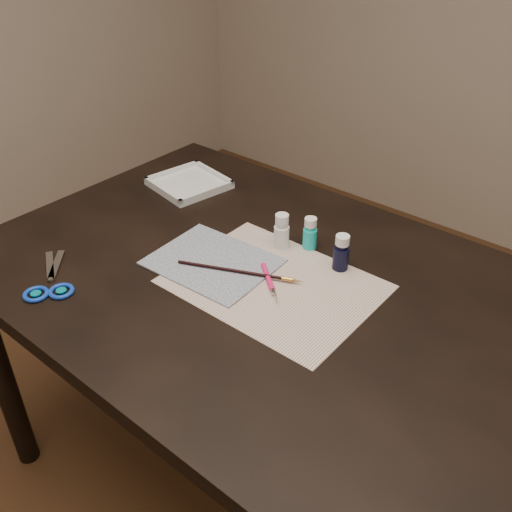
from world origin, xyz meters
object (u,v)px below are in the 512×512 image
Objects in this scene: paint_bottle_white at (282,231)px; paper at (274,284)px; canvas at (213,262)px; palette_tray at (189,183)px; scissors at (48,275)px; paint_bottle_navy at (341,253)px; paint_bottle_cyan at (310,233)px.

paper is at bearing -58.08° from paint_bottle_white.
canvas is at bearing -117.16° from paint_bottle_white.
paint_bottle_white is 0.48× the size of palette_tray.
palette_tray is (-0.40, 0.09, -0.03)m from paint_bottle_white.
palette_tray is (-0.32, 0.24, 0.01)m from canvas.
paint_bottle_navy is at bearing -105.68° from scissors.
canvas is at bearing -170.24° from paper.
paint_bottle_navy is (0.11, -0.03, 0.00)m from paint_bottle_cyan.
canvas is 0.37m from scissors.
canvas is 3.05× the size of paint_bottle_white.
scissors is at bearing -143.12° from paper.
paint_bottle_navy reaches higher than paper.
palette_tray is at bearing -49.88° from scissors.
scissors is (-0.25, -0.28, 0.00)m from canvas.
canvas is at bearing -36.93° from palette_tray.
paint_bottle_cyan is at bearing -5.65° from palette_tray.
paint_bottle_cyan is at bearing 37.74° from paint_bottle_white.
paint_bottle_cyan reaches higher than paper.
paint_bottle_navy is at bearing 5.16° from paint_bottle_white.
paper is at bearing -24.00° from palette_tray.
paint_bottle_cyan is at bearing -97.04° from scissors.
paper is 0.53m from palette_tray.
paint_bottle_navy is 0.66m from scissors.
scissors is (-0.33, -0.43, -0.04)m from paint_bottle_white.
paint_bottle_cyan is at bearing 165.57° from paint_bottle_navy.
paint_bottle_navy is (0.16, 0.01, -0.00)m from paint_bottle_white.
paint_bottle_white is (-0.08, 0.13, 0.04)m from paper.
paint_bottle_cyan is (0.05, 0.04, -0.00)m from paint_bottle_white.
paint_bottle_white is 1.10× the size of paint_bottle_cyan.
palette_tray is at bearing 174.35° from paint_bottle_cyan.
paint_bottle_cyan is at bearing 98.94° from paper.
paint_bottle_navy is 0.57m from palette_tray.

